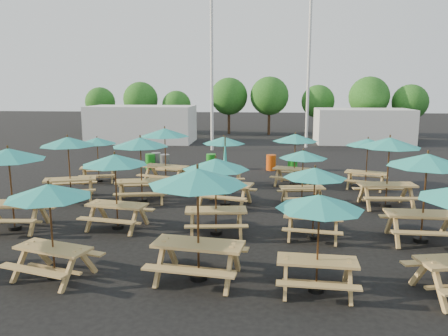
# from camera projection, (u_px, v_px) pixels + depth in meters

# --- Properties ---
(ground) EXTENTS (120.00, 120.00, 0.00)m
(ground) POSITION_uv_depth(u_px,v_px,m) (220.00, 205.00, 15.87)
(ground) COLOR black
(ground) RESTS_ON ground
(picnic_unit_1) EXTENTS (2.27, 2.27, 2.49)m
(picnic_unit_1) POSITION_uv_depth(u_px,v_px,m) (9.00, 159.00, 12.78)
(picnic_unit_1) COLOR tan
(picnic_unit_1) RESTS_ON ground
(picnic_unit_2) EXTENTS (2.62, 2.62, 2.42)m
(picnic_unit_2) POSITION_uv_depth(u_px,v_px,m) (68.00, 145.00, 16.35)
(picnic_unit_2) COLOR tan
(picnic_unit_2) RESTS_ON ground
(picnic_unit_3) EXTENTS (2.11, 2.11, 2.03)m
(picnic_unit_3) POSITION_uv_depth(u_px,v_px,m) (97.00, 144.00, 19.51)
(picnic_unit_3) COLOR tan
(picnic_unit_3) RESTS_ON ground
(picnic_unit_4) EXTENTS (2.30, 2.30, 2.18)m
(picnic_unit_4) POSITION_uv_depth(u_px,v_px,m) (49.00, 197.00, 9.49)
(picnic_unit_4) COLOR tan
(picnic_unit_4) RESTS_ON ground
(picnic_unit_5) EXTENTS (2.25, 2.25, 2.30)m
(picnic_unit_5) POSITION_uv_depth(u_px,v_px,m) (115.00, 164.00, 12.91)
(picnic_unit_5) COLOR tan
(picnic_unit_5) RESTS_ON ground
(picnic_unit_6) EXTENTS (2.46, 2.46, 2.45)m
(picnic_unit_6) POSITION_uv_depth(u_px,v_px,m) (140.00, 146.00, 15.96)
(picnic_unit_6) COLOR tan
(picnic_unit_6) RESTS_ON ground
(picnic_unit_7) EXTENTS (2.64, 2.64, 2.50)m
(picnic_unit_7) POSITION_uv_depth(u_px,v_px,m) (165.00, 136.00, 18.88)
(picnic_unit_7) COLOR tan
(picnic_unit_7) RESTS_ON ground
(picnic_unit_8) EXTENTS (2.44, 2.44, 2.54)m
(picnic_unit_8) POSITION_uv_depth(u_px,v_px,m) (198.00, 184.00, 9.37)
(picnic_unit_8) COLOR tan
(picnic_unit_8) RESTS_ON ground
(picnic_unit_9) EXTENTS (2.16, 2.16, 2.26)m
(picnic_unit_9) POSITION_uv_depth(u_px,v_px,m) (216.00, 169.00, 12.40)
(picnic_unit_9) COLOR tan
(picnic_unit_9) RESTS_ON ground
(picnic_unit_10) EXTENTS (2.31, 2.12, 2.51)m
(picnic_unit_10) POSITION_uv_depth(u_px,v_px,m) (225.00, 178.00, 15.63)
(picnic_unit_10) COLOR tan
(picnic_unit_10) RESTS_ON ground
(picnic_unit_11) EXTENTS (2.12, 2.12, 2.16)m
(picnic_unit_11) POSITION_uv_depth(u_px,v_px,m) (224.00, 143.00, 18.68)
(picnic_unit_11) COLOR tan
(picnic_unit_11) RESTS_ON ground
(picnic_unit_12) EXTENTS (1.90, 1.90, 2.11)m
(picnic_unit_12) POSITION_uv_depth(u_px,v_px,m) (319.00, 208.00, 8.85)
(picnic_unit_12) COLOR tan
(picnic_unit_12) RESTS_ON ground
(picnic_unit_13) EXTENTS (1.98, 1.98, 2.06)m
(picnic_unit_13) POSITION_uv_depth(u_px,v_px,m) (315.00, 177.00, 12.06)
(picnic_unit_13) COLOR tan
(picnic_unit_13) RESTS_ON ground
(picnic_unit_14) EXTENTS (1.97, 1.97, 2.03)m
(picnic_unit_14) POSITION_uv_depth(u_px,v_px,m) (303.00, 158.00, 15.58)
(picnic_unit_14) COLOR tan
(picnic_unit_14) RESTS_ON ground
(picnic_unit_15) EXTENTS (2.43, 2.43, 2.28)m
(picnic_unit_15) POSITION_uv_depth(u_px,v_px,m) (295.00, 141.00, 18.70)
(picnic_unit_15) COLOR tan
(picnic_unit_15) RESTS_ON ground
(picnic_unit_17) EXTENTS (2.18, 2.18, 2.50)m
(picnic_unit_17) POSITION_uv_depth(u_px,v_px,m) (427.00, 166.00, 11.72)
(picnic_unit_17) COLOR tan
(picnic_unit_17) RESTS_ON ground
(picnic_unit_18) EXTENTS (2.30, 2.30, 2.52)m
(picnic_unit_18) POSITION_uv_depth(u_px,v_px,m) (389.00, 147.00, 15.27)
(picnic_unit_18) COLOR tan
(picnic_unit_18) RESTS_ON ground
(picnic_unit_19) EXTENTS (2.34, 2.34, 2.15)m
(picnic_unit_19) POSITION_uv_depth(u_px,v_px,m) (368.00, 145.00, 18.13)
(picnic_unit_19) COLOR tan
(picnic_unit_19) RESTS_ON ground
(waste_bin_0) EXTENTS (0.50, 0.50, 0.80)m
(waste_bin_0) POSITION_uv_depth(u_px,v_px,m) (150.00, 161.00, 22.83)
(waste_bin_0) COLOR #198A1D
(waste_bin_0) RESTS_ON ground
(waste_bin_1) EXTENTS (0.50, 0.50, 0.80)m
(waste_bin_1) POSITION_uv_depth(u_px,v_px,m) (156.00, 160.00, 23.20)
(waste_bin_1) COLOR gray
(waste_bin_1) RESTS_ON ground
(waste_bin_2) EXTENTS (0.50, 0.50, 0.80)m
(waste_bin_2) POSITION_uv_depth(u_px,v_px,m) (165.00, 162.00, 22.62)
(waste_bin_2) COLOR gray
(waste_bin_2) RESTS_ON ground
(waste_bin_3) EXTENTS (0.50, 0.50, 0.80)m
(waste_bin_3) POSITION_uv_depth(u_px,v_px,m) (211.00, 162.00, 22.77)
(waste_bin_3) COLOR #198A1D
(waste_bin_3) RESTS_ON ground
(waste_bin_4) EXTENTS (0.50, 0.50, 0.80)m
(waste_bin_4) POSITION_uv_depth(u_px,v_px,m) (271.00, 162.00, 22.50)
(waste_bin_4) COLOR #D84B0C
(waste_bin_4) RESTS_ON ground
(waste_bin_5) EXTENTS (0.50, 0.50, 0.80)m
(waste_bin_5) POSITION_uv_depth(u_px,v_px,m) (293.00, 163.00, 22.46)
(waste_bin_5) COLOR #198A1D
(waste_bin_5) RESTS_ON ground
(mast_0) EXTENTS (0.20, 0.20, 12.00)m
(mast_0) POSITION_uv_depth(u_px,v_px,m) (212.00, 60.00, 28.66)
(mast_0) COLOR silver
(mast_0) RESTS_ON ground
(mast_1) EXTENTS (0.20, 0.20, 12.00)m
(mast_1) POSITION_uv_depth(u_px,v_px,m) (309.00, 61.00, 30.01)
(mast_1) COLOR silver
(mast_1) RESTS_ON ground
(event_tent_0) EXTENTS (8.00, 4.00, 2.80)m
(event_tent_0) POSITION_uv_depth(u_px,v_px,m) (142.00, 124.00, 33.97)
(event_tent_0) COLOR silver
(event_tent_0) RESTS_ON ground
(event_tent_1) EXTENTS (7.00, 4.00, 2.60)m
(event_tent_1) POSITION_uv_depth(u_px,v_px,m) (362.00, 126.00, 33.39)
(event_tent_1) COLOR silver
(event_tent_1) RESTS_ON ground
(tree_0) EXTENTS (2.80, 2.80, 4.24)m
(tree_0) POSITION_uv_depth(u_px,v_px,m) (100.00, 102.00, 41.37)
(tree_0) COLOR #382314
(tree_0) RESTS_ON ground
(tree_1) EXTENTS (3.11, 3.11, 4.72)m
(tree_1) POSITION_uv_depth(u_px,v_px,m) (141.00, 99.00, 39.59)
(tree_1) COLOR #382314
(tree_1) RESTS_ON ground
(tree_2) EXTENTS (2.59, 2.59, 3.93)m
(tree_2) POSITION_uv_depth(u_px,v_px,m) (177.00, 105.00, 39.13)
(tree_2) COLOR #382314
(tree_2) RESTS_ON ground
(tree_3) EXTENTS (3.36, 3.36, 5.09)m
(tree_3) POSITION_uv_depth(u_px,v_px,m) (229.00, 96.00, 39.60)
(tree_3) COLOR #382314
(tree_3) RESTS_ON ground
(tree_4) EXTENTS (3.41, 3.41, 5.17)m
(tree_4) POSITION_uv_depth(u_px,v_px,m) (269.00, 96.00, 38.80)
(tree_4) COLOR #382314
(tree_4) RESTS_ON ground
(tree_5) EXTENTS (2.94, 2.94, 4.45)m
(tree_5) POSITION_uv_depth(u_px,v_px,m) (318.00, 101.00, 38.90)
(tree_5) COLOR #382314
(tree_5) RESTS_ON ground
(tree_6) EXTENTS (3.38, 3.38, 5.13)m
(tree_6) POSITION_uv_depth(u_px,v_px,m) (369.00, 97.00, 36.70)
(tree_6) COLOR #382314
(tree_6) RESTS_ON ground
(tree_7) EXTENTS (2.95, 2.95, 4.48)m
(tree_7) POSITION_uv_depth(u_px,v_px,m) (410.00, 102.00, 36.49)
(tree_7) COLOR #382314
(tree_7) RESTS_ON ground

